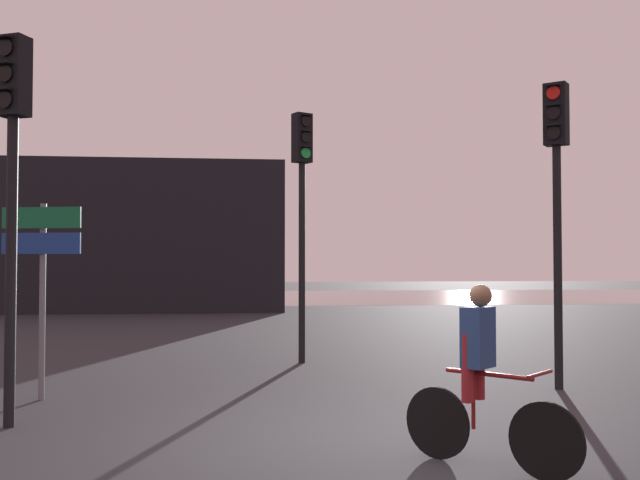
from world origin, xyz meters
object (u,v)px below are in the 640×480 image
at_px(traffic_light_near_right, 557,176).
at_px(traffic_light_near_left, 12,154).
at_px(traffic_light_center, 302,189).
at_px(direction_sign_post, 42,264).
at_px(distant_building, 71,237).
at_px(cyclist, 482,375).

bearing_deg(traffic_light_near_right, traffic_light_near_left, 52.72).
height_order(traffic_light_near_left, traffic_light_center, traffic_light_center).
bearing_deg(traffic_light_near_left, traffic_light_near_right, -144.66).
xyz_separation_m(traffic_light_near_left, direction_sign_post, (-0.10, 1.55, -1.23)).
height_order(distant_building, traffic_light_near_left, distant_building).
bearing_deg(traffic_light_near_right, cyclist, 96.77).
bearing_deg(traffic_light_center, direction_sign_post, 13.35).
relative_size(distant_building, traffic_light_near_right, 3.62).
xyz_separation_m(traffic_light_near_right, direction_sign_post, (-7.16, -0.11, -1.28)).
distance_m(distant_building, cyclist, 23.32).
xyz_separation_m(traffic_light_near_right, cyclist, (-2.38, -3.70, -2.25)).
distance_m(traffic_light_near_left, traffic_light_near_right, 7.26).
bearing_deg(cyclist, traffic_light_near_left, -66.61).
bearing_deg(direction_sign_post, traffic_light_center, -126.77).
relative_size(traffic_light_near_right, traffic_light_center, 0.97).
relative_size(traffic_light_near_right, direction_sign_post, 1.70).
bearing_deg(traffic_light_near_right, direction_sign_post, 40.36).
xyz_separation_m(distant_building, traffic_light_center, (7.63, -14.80, 0.37)).
relative_size(direction_sign_post, cyclist, 1.60).
xyz_separation_m(traffic_light_near_right, traffic_light_center, (-3.46, 3.04, 0.08)).
relative_size(traffic_light_center, direction_sign_post, 1.75).
bearing_deg(distant_building, traffic_light_near_left, -78.32).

